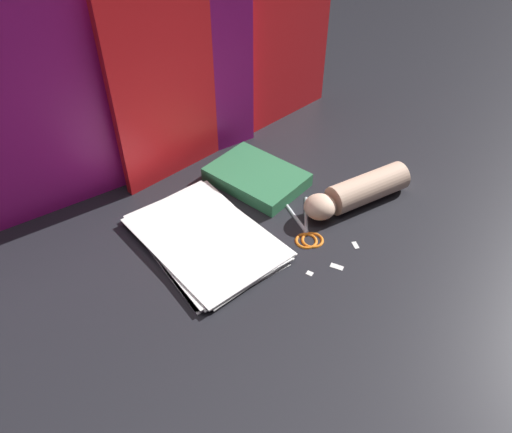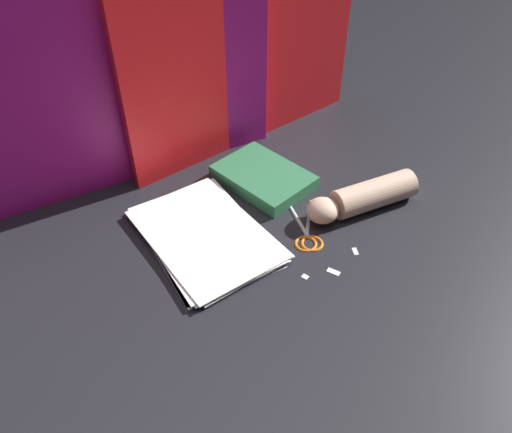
{
  "view_description": "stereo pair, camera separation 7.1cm",
  "coord_description": "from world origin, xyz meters",
  "views": [
    {
      "loc": [
        -0.46,
        -0.67,
        0.79
      ],
      "look_at": [
        0.02,
        -0.0,
        0.06
      ],
      "focal_mm": 35.0,
      "sensor_mm": 36.0,
      "label": 1
    },
    {
      "loc": [
        -0.41,
        -0.71,
        0.79
      ],
      "look_at": [
        0.02,
        -0.0,
        0.06
      ],
      "focal_mm": 35.0,
      "sensor_mm": 36.0,
      "label": 2
    }
  ],
  "objects": [
    {
      "name": "hand_forearm",
      "position": [
        0.29,
        -0.05,
        0.04
      ],
      "size": [
        0.29,
        0.1,
        0.07
      ],
      "color": "beige",
      "rests_on": "ground_plane"
    },
    {
      "name": "paper_scrap_near",
      "position": [
        0.05,
        -0.16,
        0.0
      ],
      "size": [
        0.02,
        0.02,
        0.0
      ],
      "color": "white",
      "rests_on": "ground_plane"
    },
    {
      "name": "paper_stack",
      "position": [
        -0.08,
        0.05,
        0.01
      ],
      "size": [
        0.27,
        0.37,
        0.02
      ],
      "color": "white",
      "rests_on": "ground_plane"
    },
    {
      "name": "paper_scrap_far",
      "position": [
        0.11,
        -0.18,
        0.0
      ],
      "size": [
        0.02,
        0.03,
        0.0
      ],
      "color": "white",
      "rests_on": "ground_plane"
    },
    {
      "name": "scissors",
      "position": [
        0.12,
        -0.06,
        0.0
      ],
      "size": [
        0.14,
        0.18,
        0.01
      ],
      "color": "silver",
      "rests_on": "ground_plane"
    },
    {
      "name": "paper_scrap_mid",
      "position": [
        0.18,
        -0.16,
        0.0
      ],
      "size": [
        0.02,
        0.02,
        0.0
      ],
      "color": "white",
      "rests_on": "ground_plane"
    },
    {
      "name": "backdrop_panel_center",
      "position": [
        0.22,
        0.36,
        0.25
      ],
      "size": [
        0.73,
        0.12,
        0.5
      ],
      "color": "red",
      "rests_on": "ground_plane"
    },
    {
      "name": "backdrop_panel_left",
      "position": [
        -0.18,
        0.36,
        0.26
      ],
      "size": [
        0.89,
        0.05,
        0.52
      ],
      "color": "#D81E9E",
      "rests_on": "ground_plane"
    },
    {
      "name": "ground_plane",
      "position": [
        0.0,
        0.0,
        0.0
      ],
      "size": [
        6.0,
        6.0,
        0.0
      ],
      "primitive_type": "plane",
      "color": "black"
    },
    {
      "name": "book_closed",
      "position": [
        0.14,
        0.16,
        0.02
      ],
      "size": [
        0.22,
        0.27,
        0.04
      ],
      "color": "#2D7247",
      "rests_on": "ground_plane"
    }
  ]
}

